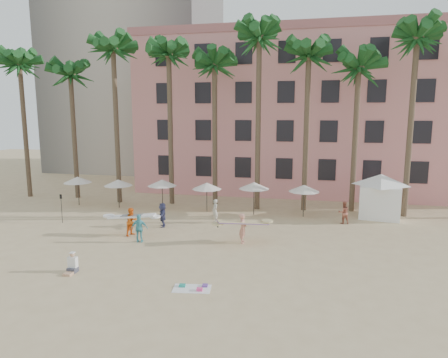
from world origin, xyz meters
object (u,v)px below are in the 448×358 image
object	(u,v)px
cabana	(380,192)
carrier_white	(132,221)
pink_hotel	(308,115)
carrier_yellow	(243,227)

from	to	relation	value
cabana	carrier_white	size ratio (longest dim) A/B	1.56
pink_hotel	carrier_yellow	world-z (taller)	pink_hotel
cabana	pink_hotel	bearing A→B (deg)	116.12
pink_hotel	carrier_white	bearing A→B (deg)	-118.68
carrier_yellow	carrier_white	xyz separation A→B (m)	(-7.68, 0.00, -0.06)
pink_hotel	cabana	distance (m)	14.80
cabana	carrier_yellow	xyz separation A→B (m)	(-9.69, -8.66, -0.99)
cabana	carrier_white	bearing A→B (deg)	-153.50
cabana	carrier_yellow	size ratio (longest dim) A/B	1.55
carrier_yellow	carrier_white	distance (m)	7.68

